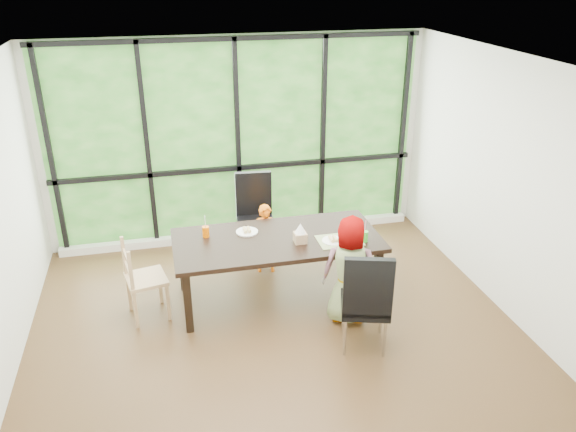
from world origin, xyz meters
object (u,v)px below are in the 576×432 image
Objects in this scene: child_older at (352,270)px; tissue_box at (300,238)px; chair_end_beech at (146,279)px; dining_table at (277,268)px; chair_window_leather at (255,217)px; plate_far at (247,232)px; chair_interior_leather at (365,298)px; orange_cup at (206,232)px; green_cup at (364,236)px; child_toddler at (266,239)px; plate_near at (333,241)px.

child_older reaches higher than tissue_box.
dining_table is at bearing -100.61° from chair_end_beech.
chair_window_leather is 4.38× the size of plate_far.
chair_interior_leather is 1.20× the size of chair_end_beech.
orange_cup is at bearing 159.35° from tissue_box.
plate_far is 2.05× the size of green_cup.
chair_window_leather is 0.42m from child_toddler.
green_cup is (0.23, 0.29, 0.22)m from child_older.
child_older reaches higher than child_toddler.
chair_interior_leather is 0.91× the size of child_older.
plate_far is (-0.29, 0.22, 0.38)m from dining_table.
dining_table is 9.11× the size of plate_far.
chair_end_beech is at bearing -146.92° from child_toddler.
orange_cup is at bearing -25.32° from chair_interior_leather.
plate_near is 0.36m from tissue_box.
green_cup is (0.32, -0.08, 0.05)m from plate_near.
green_cup is (1.65, -0.51, 0.00)m from orange_cup.
dining_table is 2.08× the size of chair_window_leather.
plate_far is at bearing -36.49° from chair_interior_leather.
chair_interior_leather is at bearing -53.29° from plate_far.
chair_window_leather reaches higher than green_cup.
child_older is at bearing -116.73° from chair_end_beech.
plate_far is at bearing 153.56° from plate_near.
dining_table is at bearing -82.12° from chair_window_leather.
plate_far reaches higher than dining_table.
plate_near is 0.34m from green_cup.
chair_end_beech is 1.69m from tissue_box.
plate_far is at bearing 144.71° from tissue_box.
child_older is at bearing -29.60° from orange_cup.
plate_far is 0.97m from plate_near.
dining_table is 2.08× the size of chair_interior_leather.
orange_cup is 1.04m from tissue_box.
tissue_box is (0.22, -0.78, 0.37)m from child_toddler.
chair_end_beech is 0.76× the size of child_older.
plate_far is at bearing -20.53° from child_older.
chair_window_leather is at bearing 116.62° from plate_near.
orange_cup is (-0.45, -0.00, 0.05)m from plate_far.
chair_interior_leather reaches higher than plate_near.
plate_far is (1.13, 0.24, 0.31)m from chair_end_beech.
child_toddler is at bearing -41.95° from child_older.
child_toddler is 7.24× the size of green_cup.
chair_window_leather reaches higher than orange_cup.
chair_end_beech is at bearing 173.50° from green_cup.
chair_end_beech is (-2.07, 1.02, -0.09)m from chair_interior_leather.
chair_window_leather is at bearing 73.68° from plate_far.
orange_cup is at bearing -125.34° from chair_window_leather.
orange_cup is 1.00× the size of green_cup.
dining_table is at bearing -36.22° from plate_far.
child_toddler is at bearing 124.18° from plate_near.
chair_end_beech is 3.65× the size of plate_far.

